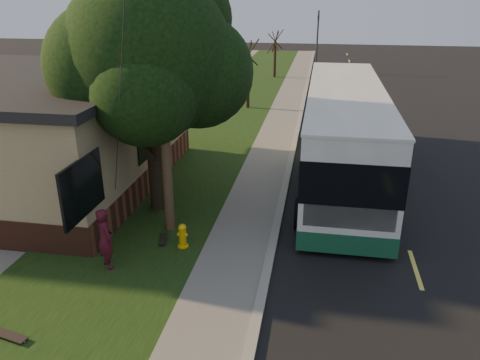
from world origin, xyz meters
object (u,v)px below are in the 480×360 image
at_px(leafy_tree, 151,57).
at_px(skateboard_spare, 9,336).
at_px(skateboarder, 105,238).
at_px(skateboard_main, 163,239).
at_px(distant_car, 327,72).
at_px(fire_hydrant, 183,236).
at_px(bare_tree_near, 248,75).
at_px(traffic_signal, 317,37).
at_px(dumpster, 104,134).
at_px(utility_pole, 162,85).
at_px(transit_bus, 343,130).
at_px(bare_tree_far, 275,54).

distance_m(leafy_tree, skateboard_spare, 8.77).
bearing_deg(skateboarder, leafy_tree, -50.87).
distance_m(skateboard_main, distant_car, 29.56).
relative_size(fire_hydrant, leafy_tree, 0.09).
bearing_deg(bare_tree_near, traffic_signal, 75.96).
relative_size(bare_tree_near, dumpster, 2.78).
bearing_deg(skateboard_spare, bare_tree_near, 85.61).
xyz_separation_m(utility_pole, transit_bus, (5.42, 5.84, -2.69)).
relative_size(transit_bus, distant_car, 3.34).
xyz_separation_m(dumpster, distant_car, (10.75, 20.51, 0.05)).
relative_size(leafy_tree, distant_car, 1.93).
relative_size(fire_hydrant, bare_tree_far, 0.18).
distance_m(utility_pole, bare_tree_near, 17.19).
relative_size(fire_hydrant, transit_bus, 0.05).
relative_size(traffic_signal, skateboarder, 3.17).
relative_size(fire_hydrant, utility_pole, 0.08).
distance_m(bare_tree_near, skateboard_spare, 22.61).
distance_m(traffic_signal, skateboard_main, 34.12).
relative_size(transit_bus, skateboarder, 7.77).
xyz_separation_m(leafy_tree, traffic_signal, (4.67, 31.35, -2.00)).
bearing_deg(transit_bus, bare_tree_far, 102.44).
bearing_deg(dumpster, utility_pole, -53.38).
bearing_deg(transit_bus, fire_hydrant, -124.56).
height_order(transit_bus, skateboarder, transit_bus).
bearing_deg(bare_tree_far, fire_hydrant, -89.24).
height_order(skateboard_spare, dumpster, dumpster).
height_order(bare_tree_far, traffic_signal, traffic_signal).
height_order(traffic_signal, skateboard_main, traffic_signal).
xyz_separation_m(transit_bus, skateboard_spare, (-7.34, -11.29, -1.81)).
height_order(skateboard_main, distant_car, distant_car).
distance_m(traffic_signal, dumpster, 27.04).
xyz_separation_m(bare_tree_far, skateboarder, (-1.32, -31.39, -1.07)).
bearing_deg(transit_bus, utility_pole, -132.82).
distance_m(bare_tree_near, bare_tree_far, 12.01).
height_order(utility_pole, bare_tree_far, utility_pole).
distance_m(skateboard_main, dumpster, 10.46).
height_order(skateboard_main, skateboard_spare, skateboard_spare).
distance_m(utility_pole, leafy_tree, 1.94).
relative_size(leafy_tree, dumpster, 5.04).
xyz_separation_m(leafy_tree, transit_bus, (6.28, 4.19, -3.23)).
relative_size(dumpster, distant_car, 0.38).
bearing_deg(transit_bus, distant_car, 91.33).
distance_m(bare_tree_near, dumpster, 10.85).
bearing_deg(skateboard_spare, leafy_tree, 81.55).
bearing_deg(skateboard_main, bare_tree_near, 90.67).
xyz_separation_m(fire_hydrant, transit_bus, (4.71, 6.84, 1.51)).
relative_size(leafy_tree, bare_tree_near, 1.81).
bearing_deg(fire_hydrant, bare_tree_far, 90.76).
xyz_separation_m(skateboarder, skateboard_spare, (-0.91, -3.06, -0.80)).
relative_size(transit_bus, skateboard_spare, 14.39).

